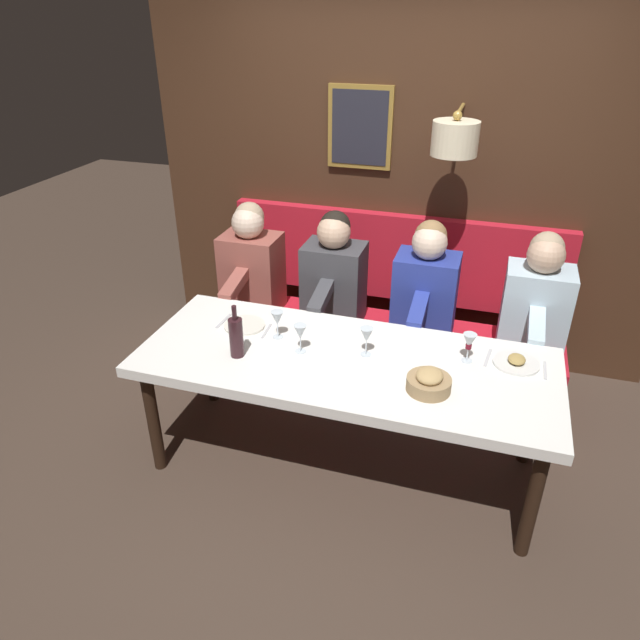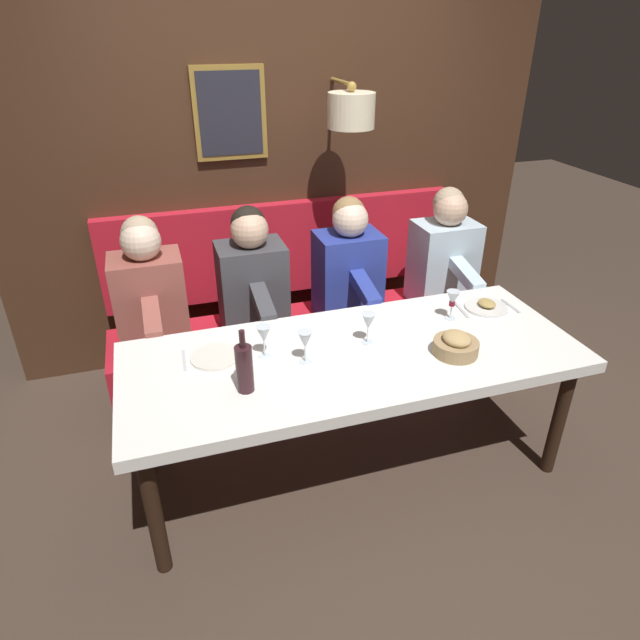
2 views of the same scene
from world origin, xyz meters
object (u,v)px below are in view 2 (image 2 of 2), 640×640
object	(u,v)px
wine_glass_0	(305,341)
wine_glass_3	(264,335)
bread_bowl	(456,345)
diner_far	(149,289)
diner_nearest	(445,252)
wine_glass_1	(453,299)
dining_table	(353,364)
wine_glass_2	(368,322)
diner_middle	(252,276)
diner_near	(348,264)
wine_bottle	(244,368)

from	to	relation	value
wine_glass_0	wine_glass_3	distance (m)	0.20
bread_bowl	diner_far	bearing A→B (deg)	53.11
diner_nearest	wine_glass_1	xyz separation A→B (m)	(-0.72, 0.35, 0.04)
dining_table	diner_far	xyz separation A→B (m)	(0.88, 0.92, 0.14)
diner_nearest	wine_glass_0	world-z (taller)	diner_nearest
wine_glass_0	bread_bowl	bearing A→B (deg)	-101.91
diner_far	wine_glass_2	bearing A→B (deg)	-128.67
diner_nearest	diner_middle	xyz separation A→B (m)	(0.00, 1.30, 0.00)
diner_near	wine_glass_0	xyz separation A→B (m)	(-0.89, 0.55, 0.04)
wine_glass_0	wine_glass_3	xyz separation A→B (m)	(0.11, 0.17, 0.00)
dining_table	wine_bottle	size ratio (longest dim) A/B	7.48
dining_table	wine_bottle	bearing A→B (deg)	104.68
diner_middle	wine_glass_1	bearing A→B (deg)	-127.20
wine_glass_0	bread_bowl	distance (m)	0.74
wine_glass_0	wine_bottle	distance (m)	0.34
wine_glass_1	bread_bowl	xyz separation A→B (m)	(-0.33, 0.16, -0.07)
wine_glass_3	bread_bowl	distance (m)	0.93
wine_bottle	bread_bowl	size ratio (longest dim) A/B	1.36
diner_near	wine_glass_1	xyz separation A→B (m)	(-0.72, -0.33, 0.04)
diner_nearest	diner_middle	bearing A→B (deg)	90.00
dining_table	diner_nearest	xyz separation A→B (m)	(0.88, -0.98, 0.14)
diner_middle	wine_glass_3	distance (m)	0.79
diner_near	wine_bottle	world-z (taller)	diner_near
dining_table	wine_glass_0	bearing A→B (deg)	92.22
wine_glass_1	wine_glass_3	xyz separation A→B (m)	(-0.07, 1.05, 0.00)
wine_glass_2	wine_glass_0	bearing A→B (deg)	102.12
wine_bottle	diner_middle	bearing A→B (deg)	-13.17
diner_near	wine_glass_3	xyz separation A→B (m)	(-0.78, 0.72, 0.04)
wine_glass_1	wine_bottle	bearing A→B (deg)	104.74
diner_near	wine_bottle	bearing A→B (deg)	140.18
dining_table	diner_nearest	distance (m)	1.32
diner_near	wine_glass_0	bearing A→B (deg)	148.51
wine_glass_1	wine_glass_3	bearing A→B (deg)	93.66
wine_glass_2	dining_table	bearing A→B (deg)	123.86
wine_glass_2	wine_glass_3	size ratio (longest dim) A/B	1.00
diner_far	diner_near	bearing A→B (deg)	-90.00
dining_table	diner_middle	size ratio (longest dim) A/B	2.84
diner_nearest	wine_glass_1	world-z (taller)	diner_nearest
diner_far	wine_glass_3	world-z (taller)	diner_far
diner_nearest	diner_near	bearing A→B (deg)	90.00
wine_glass_1	bread_bowl	world-z (taller)	wine_glass_1
diner_near	diner_middle	xyz separation A→B (m)	(0.00, 0.62, 0.00)
dining_table	wine_glass_3	xyz separation A→B (m)	(0.10, 0.42, 0.18)
wine_glass_2	diner_near	bearing A→B (deg)	-13.65
wine_bottle	diner_nearest	bearing A→B (deg)	-56.24
diner_nearest	diner_far	size ratio (longest dim) A/B	1.00
dining_table	diner_near	distance (m)	0.94
wine_glass_2	wine_bottle	world-z (taller)	wine_bottle
dining_table	wine_glass_1	bearing A→B (deg)	-75.21
diner_middle	dining_table	bearing A→B (deg)	-159.92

